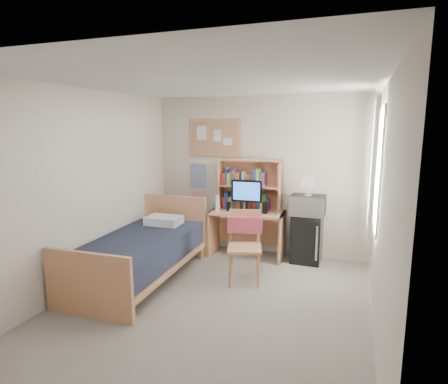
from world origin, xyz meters
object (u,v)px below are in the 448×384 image
(monitor, at_px, (247,196))
(speaker_left, at_px, (229,206))
(microwave, at_px, (308,205))
(desk_chair, at_px, (244,247))
(speaker_right, at_px, (265,208))
(desk_fan, at_px, (309,187))
(bed, at_px, (140,259))
(mini_fridge, at_px, (307,238))
(bulletin_board, at_px, (215,138))
(desk, at_px, (247,234))

(monitor, relative_size, speaker_left, 3.45)
(microwave, bearing_deg, desk_chair, -121.89)
(desk_chair, height_order, speaker_left, desk_chair)
(speaker_left, xyz_separation_m, microwave, (1.26, 0.11, 0.09))
(speaker_right, xyz_separation_m, microwave, (0.66, 0.09, 0.07))
(desk_fan, bearing_deg, desk_chair, -121.89)
(speaker_left, bearing_deg, bed, -123.94)
(speaker_right, height_order, microwave, microwave)
(mini_fridge, bearing_deg, bulletin_board, 172.41)
(desk, distance_m, microwave, 1.10)
(desk, distance_m, speaker_right, 0.56)
(microwave, bearing_deg, speaker_left, -174.02)
(speaker_left, xyz_separation_m, speaker_right, (0.60, 0.03, 0.02))
(speaker_left, height_order, speaker_right, speaker_right)
(microwave, bearing_deg, mini_fridge, 90.00)
(desk, distance_m, desk_fan, 1.27)
(bed, distance_m, microwave, 2.63)
(speaker_left, bearing_deg, mini_fridge, 3.52)
(desk, relative_size, desk_chair, 1.21)
(desk_chair, height_order, bed, desk_chair)
(desk, relative_size, speaker_left, 7.80)
(bulletin_board, height_order, bed, bulletin_board)
(bed, relative_size, speaker_left, 14.25)
(bed, distance_m, monitor, 1.92)
(monitor, bearing_deg, bulletin_board, 149.39)
(desk_chair, height_order, microwave, microwave)
(bulletin_board, xyz_separation_m, speaker_right, (0.98, -0.35, -1.08))
(microwave, distance_m, desk_fan, 0.29)
(desk_chair, xyz_separation_m, microwave, (0.69, 1.08, 0.42))
(speaker_right, bearing_deg, desk_chair, -94.62)
(bulletin_board, height_order, speaker_right, bulletin_board)
(monitor, xyz_separation_m, microwave, (0.96, 0.10, -0.10))
(desk_chair, bearing_deg, speaker_left, 103.89)
(speaker_left, bearing_deg, monitor, -0.00)
(bed, distance_m, desk_fan, 2.71)
(bed, relative_size, speaker_right, 11.75)
(desk_chair, relative_size, monitor, 1.87)
(speaker_right, bearing_deg, desk_fan, 4.99)
(desk_chair, xyz_separation_m, speaker_left, (-0.56, 0.96, 0.33))
(speaker_right, bearing_deg, desk, 168.69)
(bed, height_order, desk_fan, desk_fan)
(speaker_left, distance_m, microwave, 1.26)
(speaker_right, bearing_deg, microwave, 4.99)
(desk, height_order, speaker_right, speaker_right)
(monitor, bearing_deg, desk_fan, 3.43)
(bulletin_board, distance_m, mini_fridge, 2.26)
(desk, xyz_separation_m, microwave, (0.96, 0.04, 0.54))
(monitor, bearing_deg, desk, 90.00)
(bulletin_board, bearing_deg, speaker_right, -19.69)
(mini_fridge, xyz_separation_m, microwave, (-0.00, -0.02, 0.53))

